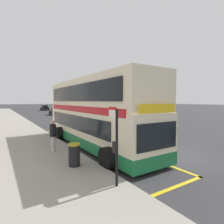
{
  "coord_description": "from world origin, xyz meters",
  "views": [
    {
      "loc": [
        -7.87,
        -6.36,
        3.03
      ],
      "look_at": [
        -0.37,
        5.41,
        2.15
      ],
      "focal_mm": 29.04,
      "sensor_mm": 36.0,
      "label": 1
    }
  ],
  "objects": [
    {
      "name": "double_decker_bus",
      "position": [
        -2.46,
        4.39,
        2.07
      ],
      "size": [
        3.22,
        11.38,
        4.4
      ],
      "color": "beige",
      "rests_on": "ground"
    },
    {
      "name": "parked_car_black_kerbside",
      "position": [
        4.52,
        51.64,
        0.8
      ],
      "size": [
        2.09,
        4.2,
        1.62
      ],
      "rotation": [
        0.0,
        0.0,
        3.15
      ],
      "color": "black",
      "rests_on": "ground"
    },
    {
      "name": "ground_plane",
      "position": [
        0.0,
        32.0,
        0.0
      ],
      "size": [
        260.0,
        260.0,
        0.0
      ],
      "primitive_type": "plane",
      "color": "#333335"
    },
    {
      "name": "pavement_near",
      "position": [
        -7.0,
        32.0,
        0.07
      ],
      "size": [
        6.0,
        76.0,
        0.14
      ],
      "primitive_type": "cube",
      "color": "gray",
      "rests_on": "ground"
    },
    {
      "name": "bus_bay_markings",
      "position": [
        -2.55,
        4.65,
        0.01
      ],
      "size": [
        2.9,
        14.17,
        0.01
      ],
      "color": "gold",
      "rests_on": "ground"
    },
    {
      "name": "litter_bin",
      "position": [
        -5.05,
        1.17,
        0.65
      ],
      "size": [
        0.53,
        0.53,
        1.01
      ],
      "color": "black",
      "rests_on": "pavement_near"
    },
    {
      "name": "bus_stop_sign",
      "position": [
        -4.53,
        -1.34,
        1.72
      ],
      "size": [
        0.09,
        0.51,
        2.67
      ],
      "color": "black",
      "rests_on": "pavement_near"
    },
    {
      "name": "parked_car_black_ahead",
      "position": [
        2.57,
        32.14,
        0.8
      ],
      "size": [
        2.09,
        4.2,
        1.62
      ],
      "rotation": [
        0.0,
        0.0,
        3.13
      ],
      "color": "black",
      "rests_on": "ground"
    },
    {
      "name": "pedestrian_waiting_near_sign",
      "position": [
        -5.24,
        3.98,
        1.11
      ],
      "size": [
        0.34,
        0.34,
        1.78
      ],
      "color": "#B7B2AD",
      "rests_on": "pavement_near"
    }
  ]
}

